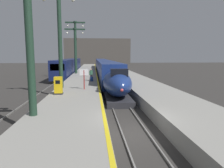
{
  "coord_description": "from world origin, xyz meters",
  "views": [
    {
      "loc": [
        -2.35,
        -11.21,
        4.49
      ],
      "look_at": [
        -0.56,
        8.54,
        1.8
      ],
      "focal_mm": 32.9,
      "sensor_mm": 36.0,
      "label": 1
    }
  ],
  "objects": [
    {
      "name": "rolling_suitcase",
      "position": [
        -2.6,
        17.21,
        1.35
      ],
      "size": [
        0.4,
        0.22,
        0.98
      ],
      "color": "navy",
      "rests_on": "platform_left"
    },
    {
      "name": "station_column_far",
      "position": [
        -5.9,
        30.51,
        6.44
      ],
      "size": [
        4.0,
        0.68,
        8.93
      ],
      "color": "#1E3828",
      "rests_on": "platform_left"
    },
    {
      "name": "station_column_near",
      "position": [
        -5.84,
        0.84,
        6.59
      ],
      "size": [
        4.0,
        0.68,
        9.03
      ],
      "color": "#1E3828",
      "rests_on": "platform_left"
    },
    {
      "name": "ticket_machine_yellow",
      "position": [
        -5.55,
        7.6,
        1.79
      ],
      "size": [
        0.76,
        0.62,
        1.6
      ],
      "color": "yellow",
      "rests_on": "platform_left"
    },
    {
      "name": "platform_left",
      "position": [
        -4.05,
        24.75,
        0.53
      ],
      "size": [
        4.8,
        110.0,
        1.05
      ],
      "primitive_type": "cube",
      "color": "gray",
      "rests_on": "ground"
    },
    {
      "name": "rail_main_right",
      "position": [
        0.75,
        27.5,
        0.06
      ],
      "size": [
        0.08,
        110.0,
        0.12
      ],
      "primitive_type": "cube",
      "color": "slate",
      "rests_on": "ground"
    },
    {
      "name": "rail_secondary_left",
      "position": [
        -8.85,
        27.5,
        0.06
      ],
      "size": [
        0.08,
        110.0,
        0.12
      ],
      "primitive_type": "cube",
      "color": "slate",
      "rests_on": "ground"
    },
    {
      "name": "platform_left_safety_stripe",
      "position": [
        -1.77,
        24.75,
        1.05
      ],
      "size": [
        0.2,
        107.8,
        0.01
      ],
      "primitive_type": "cube",
      "color": "yellow",
      "rests_on": "platform_left"
    },
    {
      "name": "station_column_distant",
      "position": [
        -5.9,
        31.65,
        7.22
      ],
      "size": [
        4.0,
        0.68,
        10.4
      ],
      "color": "#1E3828",
      "rests_on": "platform_left"
    },
    {
      "name": "regional_train_adjacent",
      "position": [
        -8.1,
        40.29,
        2.13
      ],
      "size": [
        2.85,
        36.6,
        3.8
      ],
      "color": "#141E4C",
      "rests_on": "ground"
    },
    {
      "name": "passenger_near_edge",
      "position": [
        -2.69,
        17.71,
        2.04
      ],
      "size": [
        0.49,
        0.39,
        1.69
      ],
      "color": "#23232D",
      "rests_on": "platform_left"
    },
    {
      "name": "rail_main_left",
      "position": [
        -0.75,
        27.5,
        0.06
      ],
      "size": [
        0.08,
        110.0,
        0.12
      ],
      "primitive_type": "cube",
      "color": "slate",
      "rests_on": "ground"
    },
    {
      "name": "platform_right",
      "position": [
        4.05,
        24.75,
        0.53
      ],
      "size": [
        4.8,
        110.0,
        1.05
      ],
      "primitive_type": "cube",
      "color": "gray",
      "rests_on": "ground"
    },
    {
      "name": "station_column_mid",
      "position": [
        -5.9,
        11.67,
        7.14
      ],
      "size": [
        4.0,
        0.68,
        10.25
      ],
      "color": "#1E3828",
      "rests_on": "platform_left"
    },
    {
      "name": "ground_plane",
      "position": [
        0.0,
        0.0,
        0.0
      ],
      "size": [
        260.0,
        260.0,
        0.0
      ],
      "primitive_type": "plane",
      "color": "#33302D"
    },
    {
      "name": "highspeed_train_main",
      "position": [
        0.0,
        33.45,
        1.95
      ],
      "size": [
        2.92,
        57.19,
        3.6
      ],
      "color": "navy",
      "rests_on": "ground"
    },
    {
      "name": "terminus_back_wall",
      "position": [
        0.0,
        102.0,
        7.0
      ],
      "size": [
        36.0,
        2.0,
        14.0
      ],
      "primitive_type": "cube",
      "color": "#4C4742",
      "rests_on": "ground"
    },
    {
      "name": "departure_info_board",
      "position": [
        -3.34,
        10.23,
        2.56
      ],
      "size": [
        0.9,
        0.1,
        2.12
      ],
      "color": "maroon",
      "rests_on": "platform_left"
    },
    {
      "name": "rail_secondary_right",
      "position": [
        -7.35,
        27.5,
        0.06
      ],
      "size": [
        0.08,
        110.0,
        0.12
      ],
      "primitive_type": "cube",
      "color": "slate",
      "rests_on": "ground"
    }
  ]
}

